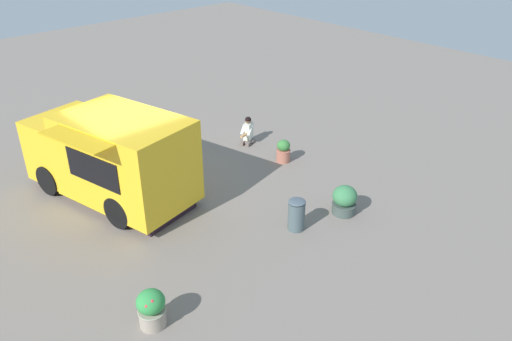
{
  "coord_description": "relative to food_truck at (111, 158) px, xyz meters",
  "views": [
    {
      "loc": [
        5.74,
        11.0,
        7.14
      ],
      "look_at": [
        -1.92,
        2.69,
        1.03
      ],
      "focal_mm": 35.72,
      "sensor_mm": 36.0,
      "label": 1
    }
  ],
  "objects": [
    {
      "name": "planter_flowering_side",
      "position": [
        1.83,
        4.66,
        -0.74
      ],
      "size": [
        0.54,
        0.54,
        0.79
      ],
      "color": "gray",
      "rests_on": "ground_plane"
    },
    {
      "name": "planter_flowering_far",
      "position": [
        -4.77,
        1.59,
        -0.79
      ],
      "size": [
        0.44,
        0.44,
        0.7
      ],
      "color": "#B26955",
      "rests_on": "ground_plane"
    },
    {
      "name": "trash_bin",
      "position": [
        -2.44,
        4.32,
        -0.73
      ],
      "size": [
        0.42,
        0.42,
        0.81
      ],
      "color": "#46585C",
      "rests_on": "ground_plane"
    },
    {
      "name": "person_customer",
      "position": [
        -4.87,
        -0.15,
        -0.8
      ],
      "size": [
        0.81,
        0.63,
        0.89
      ],
      "color": "#6D5F5C",
      "rests_on": "ground_plane"
    },
    {
      "name": "ground_plane",
      "position": [
        -0.54,
        0.18,
        -1.14
      ],
      "size": [
        40.0,
        40.0,
        0.0
      ],
      "primitive_type": "plane",
      "color": "gray"
    },
    {
      "name": "planter_flowering_near",
      "position": [
        -3.84,
        4.66,
        -0.76
      ],
      "size": [
        0.62,
        0.62,
        0.77
      ],
      "color": "#404F49",
      "rests_on": "ground_plane"
    },
    {
      "name": "food_truck",
      "position": [
        0.0,
        0.0,
        0.0
      ],
      "size": [
        3.16,
        5.01,
        2.39
      ],
      "color": "yellow",
      "rests_on": "ground_plane"
    }
  ]
}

